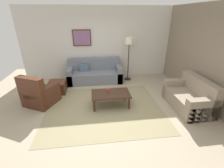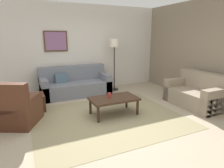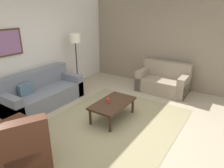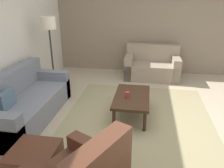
{
  "view_description": "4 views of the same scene",
  "coord_description": "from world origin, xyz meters",
  "px_view_note": "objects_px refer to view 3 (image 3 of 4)",
  "views": [
    {
      "loc": [
        -0.26,
        -3.8,
        2.48
      ],
      "look_at": [
        0.26,
        0.25,
        0.64
      ],
      "focal_mm": 24.83,
      "sensor_mm": 36.0,
      "label": 1
    },
    {
      "loc": [
        -1.64,
        -3.72,
        1.8
      ],
      "look_at": [
        0.26,
        0.33,
        0.69
      ],
      "focal_mm": 30.96,
      "sensor_mm": 36.0,
      "label": 2
    },
    {
      "loc": [
        -3.23,
        -2.14,
        2.4
      ],
      "look_at": [
        0.27,
        0.19,
        0.82
      ],
      "focal_mm": 32.43,
      "sensor_mm": 36.0,
      "label": 3
    },
    {
      "loc": [
        -3.51,
        -0.11,
        2.14
      ],
      "look_at": [
        0.07,
        0.48,
        0.68
      ],
      "focal_mm": 35.42,
      "sensor_mm": 36.0,
      "label": 4
    }
  ],
  "objects_px": {
    "lamp_standing": "(75,44)",
    "couch_loveseat": "(164,82)",
    "cup": "(108,101)",
    "armchair_leather": "(21,152)",
    "coffee_table": "(113,104)",
    "couch_main": "(41,94)",
    "ottoman": "(16,131)",
    "framed_artwork": "(7,43)"
  },
  "relations": [
    {
      "from": "couch_main",
      "to": "cup",
      "type": "bearing_deg",
      "value": -80.13
    },
    {
      "from": "lamp_standing",
      "to": "ottoman",
      "type": "bearing_deg",
      "value": -161.96
    },
    {
      "from": "lamp_standing",
      "to": "couch_loveseat",
      "type": "bearing_deg",
      "value": -60.35
    },
    {
      "from": "armchair_leather",
      "to": "ottoman",
      "type": "bearing_deg",
      "value": 63.29
    },
    {
      "from": "couch_main",
      "to": "armchair_leather",
      "type": "xyz_separation_m",
      "value": [
        -1.67,
        -1.65,
        0.01
      ]
    },
    {
      "from": "couch_main",
      "to": "coffee_table",
      "type": "height_order",
      "value": "couch_main"
    },
    {
      "from": "lamp_standing",
      "to": "framed_artwork",
      "type": "height_order",
      "value": "framed_artwork"
    },
    {
      "from": "couch_loveseat",
      "to": "lamp_standing",
      "type": "bearing_deg",
      "value": 119.65
    },
    {
      "from": "ottoman",
      "to": "lamp_standing",
      "type": "height_order",
      "value": "lamp_standing"
    },
    {
      "from": "lamp_standing",
      "to": "armchair_leather",
      "type": "bearing_deg",
      "value": -152.08
    },
    {
      "from": "cup",
      "to": "lamp_standing",
      "type": "height_order",
      "value": "lamp_standing"
    },
    {
      "from": "ottoman",
      "to": "lamp_standing",
      "type": "distance_m",
      "value": 3.04
    },
    {
      "from": "framed_artwork",
      "to": "couch_main",
      "type": "bearing_deg",
      "value": -43.65
    },
    {
      "from": "couch_main",
      "to": "coffee_table",
      "type": "distance_m",
      "value": 2.02
    },
    {
      "from": "armchair_leather",
      "to": "coffee_table",
      "type": "xyz_separation_m",
      "value": [
        2.08,
        -0.33,
        0.05
      ]
    },
    {
      "from": "framed_artwork",
      "to": "lamp_standing",
      "type": "bearing_deg",
      "value": -14.25
    },
    {
      "from": "couch_main",
      "to": "framed_artwork",
      "type": "height_order",
      "value": "framed_artwork"
    },
    {
      "from": "armchair_leather",
      "to": "lamp_standing",
      "type": "relative_size",
      "value": 0.63
    },
    {
      "from": "ottoman",
      "to": "cup",
      "type": "bearing_deg",
      "value": -31.25
    },
    {
      "from": "couch_main",
      "to": "couch_loveseat",
      "type": "distance_m",
      "value": 3.56
    },
    {
      "from": "ottoman",
      "to": "coffee_table",
      "type": "relative_size",
      "value": 0.51
    },
    {
      "from": "armchair_leather",
      "to": "framed_artwork",
      "type": "relative_size",
      "value": 1.52
    },
    {
      "from": "couch_loveseat",
      "to": "cup",
      "type": "bearing_deg",
      "value": 169.04
    },
    {
      "from": "lamp_standing",
      "to": "couch_main",
      "type": "bearing_deg",
      "value": 178.14
    },
    {
      "from": "coffee_table",
      "to": "ottoman",
      "type": "bearing_deg",
      "value": 148.03
    },
    {
      "from": "armchair_leather",
      "to": "cup",
      "type": "bearing_deg",
      "value": -7.14
    },
    {
      "from": "coffee_table",
      "to": "lamp_standing",
      "type": "height_order",
      "value": "lamp_standing"
    },
    {
      "from": "couch_main",
      "to": "ottoman",
      "type": "xyz_separation_m",
      "value": [
        -1.3,
        -0.91,
        -0.1
      ]
    },
    {
      "from": "couch_loveseat",
      "to": "cup",
      "type": "xyz_separation_m",
      "value": [
        -2.34,
        0.45,
        0.16
      ]
    },
    {
      "from": "couch_loveseat",
      "to": "lamp_standing",
      "type": "height_order",
      "value": "lamp_standing"
    },
    {
      "from": "couch_loveseat",
      "to": "armchair_leather",
      "type": "distance_m",
      "value": 4.4
    },
    {
      "from": "couch_loveseat",
      "to": "framed_artwork",
      "type": "xyz_separation_m",
      "value": [
        -3.1,
        2.76,
        1.35
      ]
    },
    {
      "from": "cup",
      "to": "lamp_standing",
      "type": "relative_size",
      "value": 0.06
    },
    {
      "from": "armchair_leather",
      "to": "ottoman",
      "type": "relative_size",
      "value": 1.92
    },
    {
      "from": "ottoman",
      "to": "couch_loveseat",
      "type": "bearing_deg",
      "value": -19.98
    },
    {
      "from": "lamp_standing",
      "to": "cup",
      "type": "bearing_deg",
      "value": -118.88
    },
    {
      "from": "armchair_leather",
      "to": "cup",
      "type": "xyz_separation_m",
      "value": [
        2.0,
        -0.25,
        0.16
      ]
    },
    {
      "from": "couch_main",
      "to": "armchair_leather",
      "type": "distance_m",
      "value": 2.35
    },
    {
      "from": "armchair_leather",
      "to": "cup",
      "type": "relative_size",
      "value": 10.24
    },
    {
      "from": "couch_main",
      "to": "ottoman",
      "type": "relative_size",
      "value": 3.74
    },
    {
      "from": "couch_main",
      "to": "couch_loveseat",
      "type": "bearing_deg",
      "value": -41.4
    },
    {
      "from": "armchair_leather",
      "to": "coffee_table",
      "type": "distance_m",
      "value": 2.11
    }
  ]
}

